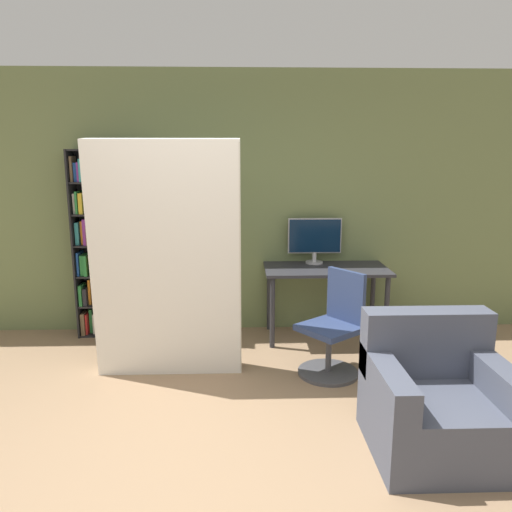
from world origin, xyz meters
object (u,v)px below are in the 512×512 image
(mattress_near, at_px, (168,261))
(armchair, at_px, (436,401))
(monitor, at_px, (315,238))
(bookshelf, at_px, (103,247))
(office_chair, at_px, (333,334))

(mattress_near, xyz_separation_m, armchair, (1.85, -1.18, -0.68))
(monitor, bearing_deg, bookshelf, -179.98)
(bookshelf, relative_size, armchair, 2.25)
(armchair, bearing_deg, office_chair, 111.80)
(office_chair, height_order, mattress_near, mattress_near)
(bookshelf, xyz_separation_m, armchair, (2.65, -2.18, -0.60))
(armchair, bearing_deg, bookshelf, 140.56)
(office_chair, height_order, armchair, office_chair)
(monitor, xyz_separation_m, armchair, (0.47, -2.18, -0.69))
(monitor, relative_size, armchair, 0.65)
(mattress_near, relative_size, armchair, 2.34)
(monitor, distance_m, armchair, 2.34)
(mattress_near, bearing_deg, bookshelf, 128.67)
(bookshelf, distance_m, armchair, 3.49)
(office_chair, relative_size, bookshelf, 0.47)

